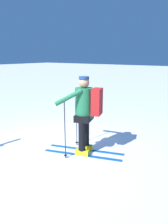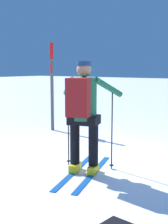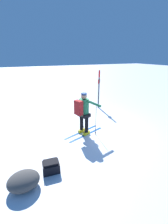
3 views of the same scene
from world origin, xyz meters
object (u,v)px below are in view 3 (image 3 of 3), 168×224
Objects in this scene: skier at (83,111)px; dropped_backpack at (51,167)px; trail_marker at (99,86)px; rock_boulder at (24,181)px.

skier is 2.48m from dropped_backpack.
skier is 3.47m from trail_marker.
dropped_backpack is 0.78m from rock_boulder.
trail_marker is (3.95, 4.20, 1.16)m from dropped_backpack.
rock_boulder reaches higher than dropped_backpack.
dropped_backpack is (-1.72, -1.56, -0.85)m from skier.
dropped_backpack is at bearing 20.46° from rock_boulder.
rock_boulder is (-2.45, -1.84, -0.80)m from skier.
skier is at bearing 42.30° from dropped_backpack.
rock_boulder is at bearing -136.30° from trail_marker.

